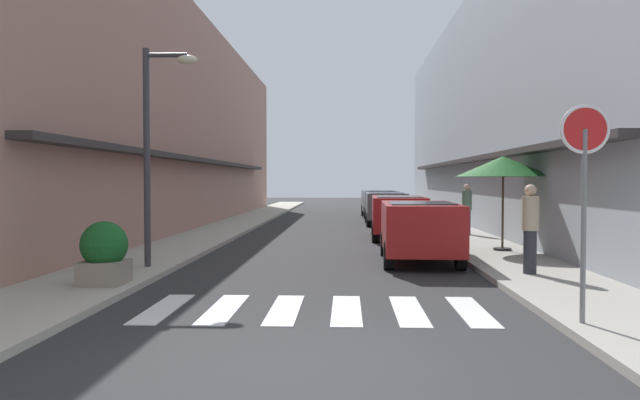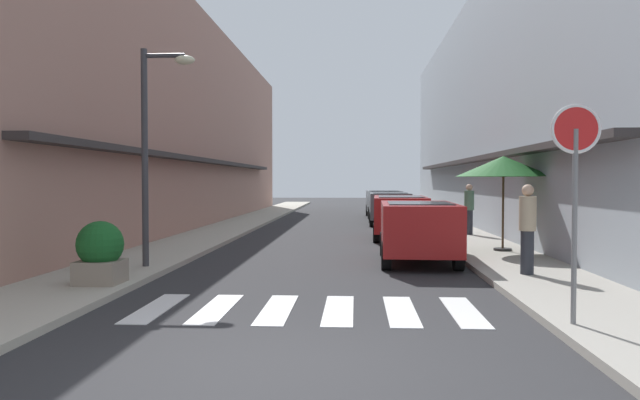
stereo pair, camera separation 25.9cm
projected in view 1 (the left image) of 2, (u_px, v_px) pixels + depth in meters
The scene contains 16 objects.
ground_plane at pixel (334, 232), 23.62m from camera, with size 95.41×95.41×0.00m, color #2B2B2D.
sidewalk_left at pixel (222, 230), 23.81m from camera, with size 2.23×60.72×0.12m, color #ADA899.
sidewalk_right at pixel (448, 231), 23.43m from camera, with size 2.23×60.72×0.12m, color #9E998E.
building_row_left at pixel (141, 120), 25.00m from camera, with size 5.50×41.03×9.03m.
building_row_right at pixel (534, 109), 24.28m from camera, with size 5.50×41.03×9.79m.
crosswalk at pixel (316, 310), 9.31m from camera, with size 5.20×2.20×0.01m.
parked_car_near at pixel (419, 225), 14.71m from camera, with size 1.91×3.97×1.47m.
parked_car_mid at pixel (398, 212), 20.79m from camera, with size 1.93×4.33×1.47m.
parked_car_far at pixel (386, 205), 27.33m from camera, with size 1.84×4.02×1.47m.
parked_car_distant at pixel (379, 201), 32.94m from camera, with size 1.88×4.06×1.47m.
round_street_sign at pixel (584, 156), 7.89m from camera, with size 0.65×0.07×2.87m.
street_lamp at pixel (156, 132), 13.10m from camera, with size 1.19×0.28×4.74m.
cafe_umbrella at pixel (503, 167), 16.24m from camera, with size 2.53×2.53×2.54m.
planter_corner at pixel (104, 253), 10.95m from camera, with size 0.85×0.85×1.14m.
pedestrian_walking_near at pixel (530, 226), 12.16m from camera, with size 0.34×0.34×1.80m.
pedestrian_walking_far at pixel (467, 208), 21.13m from camera, with size 0.34×0.34×1.76m.
Camera 1 is at (0.47, -6.23, 1.99)m, focal length 33.96 mm.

